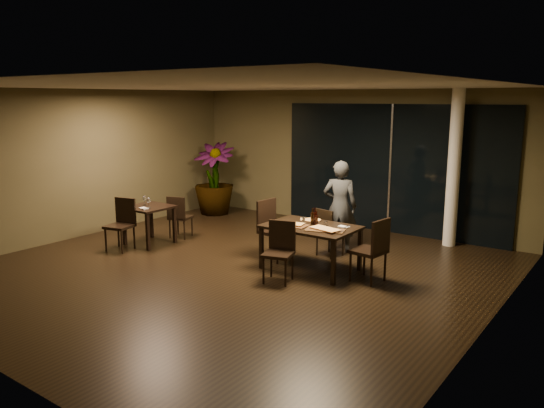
{
  "coord_description": "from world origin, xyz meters",
  "views": [
    {
      "loc": [
        5.49,
        -6.44,
        2.82
      ],
      "look_at": [
        0.29,
        0.69,
        1.05
      ],
      "focal_mm": 35.0,
      "sensor_mm": 36.0,
      "label": 1
    }
  ],
  "objects_px": {
    "chair_side_near": "(122,221)",
    "chair_main_left": "(272,226)",
    "chair_main_near": "(280,248)",
    "chair_main_right": "(373,247)",
    "diner": "(340,206)",
    "chair_main_far": "(327,230)",
    "bottle_b": "(316,219)",
    "chair_side_far": "(179,215)",
    "side_table": "(149,213)",
    "bottle_a": "(313,216)",
    "bottle_c": "(315,216)",
    "potted_plant": "(214,179)",
    "main_table": "(311,230)"
  },
  "relations": [
    {
      "from": "chair_main_left",
      "to": "bottle_a",
      "type": "bearing_deg",
      "value": -89.23
    },
    {
      "from": "chair_main_right",
      "to": "diner",
      "type": "distance_m",
      "value": 1.76
    },
    {
      "from": "chair_main_left",
      "to": "chair_side_near",
      "type": "height_order",
      "value": "chair_main_left"
    },
    {
      "from": "chair_side_near",
      "to": "chair_main_far",
      "type": "bearing_deg",
      "value": 15.42
    },
    {
      "from": "chair_main_right",
      "to": "potted_plant",
      "type": "distance_m",
      "value": 5.83
    },
    {
      "from": "bottle_a",
      "to": "bottle_b",
      "type": "xyz_separation_m",
      "value": [
        0.1,
        -0.05,
        -0.02
      ]
    },
    {
      "from": "potted_plant",
      "to": "bottle_c",
      "type": "bearing_deg",
      "value": -27.46
    },
    {
      "from": "chair_side_near",
      "to": "diner",
      "type": "relative_size",
      "value": 0.57
    },
    {
      "from": "side_table",
      "to": "chair_side_near",
      "type": "xyz_separation_m",
      "value": [
        -0.12,
        -0.55,
        -0.08
      ]
    },
    {
      "from": "diner",
      "to": "bottle_c",
      "type": "relative_size",
      "value": 6.0
    },
    {
      "from": "chair_main_near",
      "to": "bottle_a",
      "type": "height_order",
      "value": "bottle_a"
    },
    {
      "from": "chair_side_near",
      "to": "chair_main_left",
      "type": "bearing_deg",
      "value": 11.18
    },
    {
      "from": "chair_main_near",
      "to": "bottle_a",
      "type": "xyz_separation_m",
      "value": [
        0.08,
        0.82,
        0.37
      ]
    },
    {
      "from": "chair_side_near",
      "to": "bottle_a",
      "type": "height_order",
      "value": "bottle_a"
    },
    {
      "from": "chair_main_left",
      "to": "chair_main_near",
      "type": "bearing_deg",
      "value": -133.57
    },
    {
      "from": "potted_plant",
      "to": "diner",
      "type": "bearing_deg",
      "value": -14.82
    },
    {
      "from": "bottle_a",
      "to": "bottle_b",
      "type": "bearing_deg",
      "value": -24.64
    },
    {
      "from": "chair_main_left",
      "to": "bottle_c",
      "type": "xyz_separation_m",
      "value": [
        0.91,
        -0.04,
        0.3
      ]
    },
    {
      "from": "chair_side_far",
      "to": "diner",
      "type": "relative_size",
      "value": 0.51
    },
    {
      "from": "side_table",
      "to": "diner",
      "type": "distance_m",
      "value": 3.7
    },
    {
      "from": "bottle_c",
      "to": "chair_side_near",
      "type": "bearing_deg",
      "value": -161.88
    },
    {
      "from": "chair_main_near",
      "to": "diner",
      "type": "height_order",
      "value": "diner"
    },
    {
      "from": "diner",
      "to": "bottle_c",
      "type": "bearing_deg",
      "value": 77.67
    },
    {
      "from": "chair_main_near",
      "to": "bottle_c",
      "type": "distance_m",
      "value": 0.92
    },
    {
      "from": "side_table",
      "to": "bottle_c",
      "type": "distance_m",
      "value": 3.48
    },
    {
      "from": "chair_side_far",
      "to": "side_table",
      "type": "bearing_deg",
      "value": 58.87
    },
    {
      "from": "chair_main_near",
      "to": "bottle_c",
      "type": "xyz_separation_m",
      "value": [
        0.12,
        0.84,
        0.37
      ]
    },
    {
      "from": "potted_plant",
      "to": "bottle_a",
      "type": "xyz_separation_m",
      "value": [
        4.21,
        -2.22,
        0.01
      ]
    },
    {
      "from": "chair_main_near",
      "to": "side_table",
      "type": "bearing_deg",
      "value": 159.28
    },
    {
      "from": "chair_main_near",
      "to": "chair_main_left",
      "type": "relative_size",
      "value": 0.89
    },
    {
      "from": "side_table",
      "to": "chair_side_near",
      "type": "relative_size",
      "value": 0.83
    },
    {
      "from": "chair_side_near",
      "to": "bottle_a",
      "type": "relative_size",
      "value": 3.47
    },
    {
      "from": "chair_main_near",
      "to": "chair_side_near",
      "type": "xyz_separation_m",
      "value": [
        -3.42,
        -0.32,
        0.02
      ]
    },
    {
      "from": "potted_plant",
      "to": "bottle_b",
      "type": "xyz_separation_m",
      "value": [
        4.31,
        -2.27,
        -0.0
      ]
    },
    {
      "from": "chair_main_far",
      "to": "bottle_b",
      "type": "height_order",
      "value": "bottle_b"
    },
    {
      "from": "chair_side_far",
      "to": "diner",
      "type": "distance_m",
      "value": 3.31
    },
    {
      "from": "chair_main_far",
      "to": "side_table",
      "type": "bearing_deg",
      "value": 32.55
    },
    {
      "from": "potted_plant",
      "to": "bottle_a",
      "type": "height_order",
      "value": "potted_plant"
    },
    {
      "from": "main_table",
      "to": "bottle_b",
      "type": "height_order",
      "value": "bottle_b"
    },
    {
      "from": "chair_main_near",
      "to": "chair_main_right",
      "type": "bearing_deg",
      "value": 15.33
    },
    {
      "from": "chair_main_left",
      "to": "potted_plant",
      "type": "height_order",
      "value": "potted_plant"
    },
    {
      "from": "chair_main_near",
      "to": "chair_main_left",
      "type": "height_order",
      "value": "chair_main_left"
    },
    {
      "from": "side_table",
      "to": "chair_main_right",
      "type": "xyz_separation_m",
      "value": [
        4.52,
        0.53,
        -0.06
      ]
    },
    {
      "from": "main_table",
      "to": "chair_side_near",
      "type": "distance_m",
      "value": 3.68
    },
    {
      "from": "chair_main_right",
      "to": "bottle_c",
      "type": "xyz_separation_m",
      "value": [
        -1.11,
        0.07,
        0.32
      ]
    },
    {
      "from": "side_table",
      "to": "chair_main_near",
      "type": "height_order",
      "value": "chair_main_near"
    },
    {
      "from": "bottle_a",
      "to": "chair_side_near",
      "type": "bearing_deg",
      "value": -161.92
    },
    {
      "from": "chair_side_far",
      "to": "bottle_c",
      "type": "bearing_deg",
      "value": 162.45
    },
    {
      "from": "chair_main_far",
      "to": "chair_main_left",
      "type": "bearing_deg",
      "value": 51.82
    },
    {
      "from": "chair_main_left",
      "to": "bottle_b",
      "type": "bearing_deg",
      "value": -91.63
    }
  ]
}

